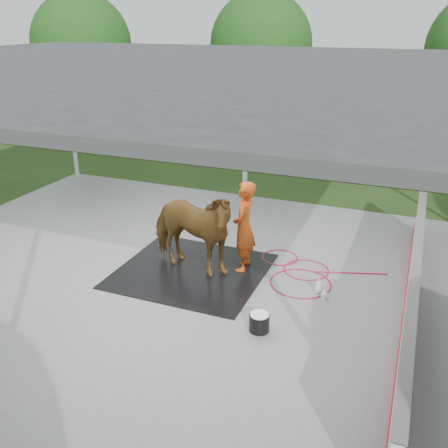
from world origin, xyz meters
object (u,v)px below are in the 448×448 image
at_px(dasher_board, 411,292).
at_px(wash_bucket, 259,322).
at_px(handler, 244,227).
at_px(horse, 191,230).

relative_size(dasher_board, wash_bucket, 23.91).
bearing_deg(wash_bucket, handler, 116.70).
xyz_separation_m(horse, wash_bucket, (1.90, -1.45, -0.74)).
bearing_deg(handler, dasher_board, 72.16).
relative_size(horse, wash_bucket, 6.21).
height_order(handler, wash_bucket, handler).
distance_m(dasher_board, horse, 4.15).
height_order(dasher_board, wash_bucket, dasher_board).
bearing_deg(wash_bucket, horse, 142.64).
bearing_deg(dasher_board, handler, 167.42).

